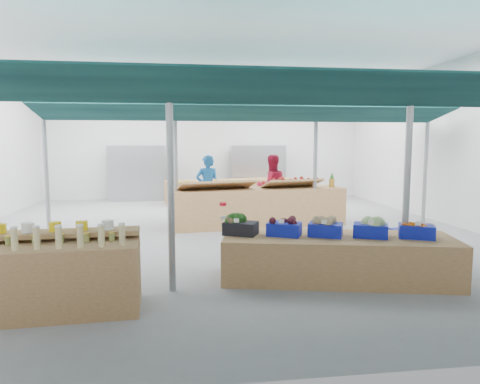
{
  "coord_description": "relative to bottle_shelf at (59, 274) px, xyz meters",
  "views": [
    {
      "loc": [
        -0.83,
        -9.99,
        2.08
      ],
      "look_at": [
        0.29,
        -1.6,
        1.13
      ],
      "focal_mm": 32.0,
      "sensor_mm": 36.0,
      "label": 1
    }
  ],
  "objects": [
    {
      "name": "far_counter",
      "position": [
        3.22,
        9.63,
        -0.05
      ],
      "size": [
        4.68,
        1.8,
        0.83
      ],
      "primitive_type": "cube",
      "rotation": [
        0.0,
        0.0,
        0.2
      ],
      "color": "brown",
      "rests_on": "floor"
    },
    {
      "name": "hall",
      "position": [
        2.37,
        6.01,
        2.18
      ],
      "size": [
        13.0,
        13.0,
        13.0
      ],
      "color": "silver",
      "rests_on": "ground"
    },
    {
      "name": "floor",
      "position": [
        2.37,
        4.57,
        -0.47
      ],
      "size": [
        13.0,
        13.0,
        0.0
      ],
      "primitive_type": "plane",
      "color": "gray",
      "rests_on": "ground"
    },
    {
      "name": "awnings",
      "position": [
        3.12,
        2.82,
        2.31
      ],
      "size": [
        9.5,
        7.08,
        0.3
      ],
      "color": "black",
      "rests_on": "pole_grid"
    },
    {
      "name": "pole_ribbon",
      "position": [
        2.19,
        1.49,
        0.61
      ],
      "size": [
        0.12,
        0.12,
        0.28
      ],
      "color": "red",
      "rests_on": "pole_grid"
    },
    {
      "name": "crate_stack",
      "position": [
        5.29,
        1.19,
        -0.14
      ],
      "size": [
        0.6,
        0.45,
        0.66
      ],
      "primitive_type": "cube",
      "rotation": [
        0.0,
        0.0,
        0.13
      ],
      "color": "#0E19A0",
      "rests_on": "floor"
    },
    {
      "name": "sparrow",
      "position": [
        2.25,
        0.99,
        0.46
      ],
      "size": [
        0.12,
        0.09,
        0.11
      ],
      "rotation": [
        0.0,
        0.0,
        -0.44
      ],
      "color": "brown",
      "rests_on": "crate_broccoli"
    },
    {
      "name": "crate_carrots",
      "position": [
        5.01,
        0.49,
        0.32
      ],
      "size": [
        0.6,
        0.53,
        0.29
      ],
      "rotation": [
        0.0,
        0.0,
        -0.44
      ],
      "color": "#0E19A0",
      "rests_on": "veg_counter"
    },
    {
      "name": "apple_heap_yellow",
      "position": [
        2.37,
        5.02,
        0.65
      ],
      "size": [
        2.01,
        1.1,
        0.27
      ],
      "rotation": [
        0.0,
        0.0,
        0.22
      ],
      "color": "#997247",
      "rests_on": "fruit_counter"
    },
    {
      "name": "vendor_right",
      "position": [
        4.01,
        6.34,
        0.42
      ],
      "size": [
        0.93,
        0.77,
        1.78
      ],
      "primitive_type": "imported",
      "rotation": [
        0.0,
        0.0,
        3.25
      ],
      "color": "#AC1533",
      "rests_on": "floor"
    },
    {
      "name": "crate_cabbage",
      "position": [
        4.35,
        0.64,
        0.37
      ],
      "size": [
        0.6,
        0.53,
        0.35
      ],
      "rotation": [
        0.0,
        0.0,
        -0.44
      ],
      "color": "#0E19A0",
      "rests_on": "veg_counter"
    },
    {
      "name": "vendor_left",
      "position": [
        2.21,
        6.34,
        0.42
      ],
      "size": [
        0.69,
        0.5,
        1.78
      ],
      "primitive_type": "imported",
      "rotation": [
        0.0,
        0.0,
        3.25
      ],
      "color": "#195DA6",
      "rests_on": "floor"
    },
    {
      "name": "crate_broccoli",
      "position": [
        2.42,
        1.07,
        0.37
      ],
      "size": [
        0.6,
        0.53,
        0.35
      ],
      "rotation": [
        0.0,
        0.0,
        -0.44
      ],
      "color": "black",
      "rests_on": "veg_counter"
    },
    {
      "name": "pole_grid",
      "position": [
        3.12,
        2.82,
        1.34
      ],
      "size": [
        10.0,
        4.6,
        3.0
      ],
      "color": "gray",
      "rests_on": "floor"
    },
    {
      "name": "crate_beets",
      "position": [
        3.08,
        0.92,
        0.34
      ],
      "size": [
        0.6,
        0.53,
        0.29
      ],
      "rotation": [
        0.0,
        0.0,
        -0.44
      ],
      "color": "#0E19A0",
      "rests_on": "veg_counter"
    },
    {
      "name": "fruit_counter",
      "position": [
        3.41,
        5.24,
        0.01
      ],
      "size": [
        4.54,
        1.55,
        0.95
      ],
      "primitive_type": "cube",
      "rotation": [
        0.0,
        0.0,
        0.11
      ],
      "color": "brown",
      "rests_on": "floor"
    },
    {
      "name": "crate_celeriac",
      "position": [
        3.69,
        0.79,
        0.35
      ],
      "size": [
        0.6,
        0.53,
        0.31
      ],
      "rotation": [
        0.0,
        0.0,
        -0.44
      ],
      "color": "#0E19A0",
      "rests_on": "veg_counter"
    },
    {
      "name": "back_shelving_left",
      "position": [
        -0.13,
        10.57,
        0.53
      ],
      "size": [
        2.0,
        0.5,
        2.0
      ],
      "primitive_type": "cube",
      "color": "#B23F33",
      "rests_on": "floor"
    },
    {
      "name": "apple_heap_red",
      "position": [
        4.32,
        5.23,
        0.65
      ],
      "size": [
        1.62,
        1.01,
        0.27
      ],
      "rotation": [
        0.0,
        0.0,
        0.22
      ],
      "color": "#997247",
      "rests_on": "fruit_counter"
    },
    {
      "name": "bottle_shelf",
      "position": [
        0.0,
        0.0,
        0.0
      ],
      "size": [
        2.0,
        1.27,
        1.15
      ],
      "rotation": [
        0.0,
        0.0,
        0.06
      ],
      "color": "brown",
      "rests_on": "floor"
    },
    {
      "name": "back_shelving_right",
      "position": [
        4.37,
        10.57,
        0.53
      ],
      "size": [
        2.0,
        0.5,
        2.0
      ],
      "primitive_type": "cube",
      "color": "#B23F33",
      "rests_on": "floor"
    },
    {
      "name": "veg_counter",
      "position": [
        3.88,
        0.75,
        -0.13
      ],
      "size": [
        3.64,
        1.89,
        0.68
      ],
      "primitive_type": "cube",
      "rotation": [
        0.0,
        0.0,
        -0.22
      ],
      "color": "brown",
      "rests_on": "floor"
    },
    {
      "name": "pineapple",
      "position": [
        5.42,
        5.36,
        0.67
      ],
      "size": [
        0.14,
        0.14,
        0.39
      ],
      "rotation": [
        0.0,
        0.0,
        0.22
      ],
      "color": "#8C6019",
      "rests_on": "fruit_counter"
    }
  ]
}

